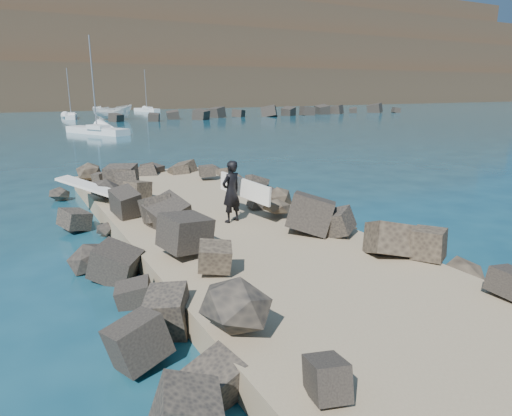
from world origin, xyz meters
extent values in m
plane|color=#0F384C|center=(0.00, 0.00, 0.00)|extent=(800.00, 800.00, 0.00)
cube|color=#8C7759|center=(0.00, -2.00, 0.30)|extent=(6.00, 26.00, 0.60)
cube|color=black|center=(-2.90, -1.50, 0.50)|extent=(2.60, 22.00, 1.00)
cube|color=#272421|center=(2.90, -1.50, 0.50)|extent=(2.60, 22.00, 1.00)
cube|color=black|center=(35.00, 55.00, 0.60)|extent=(52.00, 4.00, 1.20)
cube|color=#2D4919|center=(10.00, 160.00, 16.00)|extent=(360.00, 140.00, 32.00)
cube|color=white|center=(-3.05, 5.38, 1.04)|extent=(2.32, 2.39, 0.09)
imported|color=white|center=(9.00, 59.56, 1.10)|extent=(6.06, 3.63, 2.20)
imported|color=black|center=(0.21, 0.92, 1.54)|extent=(0.79, 0.64, 1.88)
cube|color=white|center=(0.66, 0.92, 1.59)|extent=(0.57, 2.29, 0.73)
cylinder|color=silver|center=(94.53, 140.59, 35.18)|extent=(7.28, 7.28, 6.37)
cube|color=white|center=(20.19, 81.19, 0.25)|extent=(3.68, 6.91, 0.80)
cylinder|color=gray|center=(20.19, 81.19, 4.34)|extent=(0.12, 0.12, 7.48)
cube|color=white|center=(20.19, 80.42, 0.75)|extent=(1.66, 2.16, 0.44)
cube|color=white|center=(2.89, 38.18, 0.25)|extent=(5.22, 8.12, 0.80)
cylinder|color=gray|center=(2.89, 38.18, 5.09)|extent=(0.12, 0.12, 8.99)
cube|color=white|center=(2.89, 37.30, 0.75)|extent=(2.18, 2.63, 0.44)
cube|color=white|center=(3.89, 65.17, 0.25)|extent=(2.51, 6.42, 0.80)
cylinder|color=gray|center=(3.89, 65.17, 4.05)|extent=(0.12, 0.12, 6.90)
cube|color=white|center=(3.89, 64.43, 0.75)|extent=(1.31, 1.91, 0.44)
cube|color=white|center=(70.00, 160.00, 33.50)|extent=(6.00, 6.00, 3.00)
cube|color=white|center=(90.00, 140.00, 34.50)|extent=(5.00, 5.00, 5.00)
camera|label=1|loc=(-5.57, -11.13, 4.54)|focal=32.00mm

